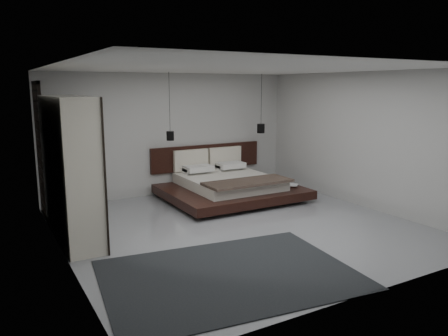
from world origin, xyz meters
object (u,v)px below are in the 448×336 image
lattice_screen (41,150)px  pendant_right (261,128)px  pendant_left (170,136)px  wardrobe (70,168)px  rug (229,275)px  bed (228,185)px

lattice_screen → pendant_right: (5.02, -0.08, 0.19)m
pendant_left → lattice_screen: bearing=178.3°
lattice_screen → wardrobe: size_ratio=1.08×
pendant_right → lattice_screen: bearing=179.1°
pendant_right → rug: pendant_right is taller
lattice_screen → pendant_left: pendant_left is taller
pendant_left → rug: bearing=-102.2°
wardrobe → rug: bearing=-60.8°
bed → lattice_screen: bearing=171.9°
wardrobe → rug: wardrobe is taller
pendant_left → wardrobe: size_ratio=0.61×
bed → wardrobe: (-3.57, -0.92, 0.88)m
rug → bed: bearing=60.1°
bed → rug: 4.17m
rug → pendant_left: bearing=77.8°
pendant_right → wardrobe: (-4.77, -1.39, -0.32)m
lattice_screen → bed: bearing=-8.1°
bed → pendant_left: bearing=158.5°
pendant_left → pendant_right: (2.39, 0.00, 0.05)m
bed → pendant_right: pendant_right is taller
bed → pendant_right: size_ratio=2.04×
bed → rug: size_ratio=0.88×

